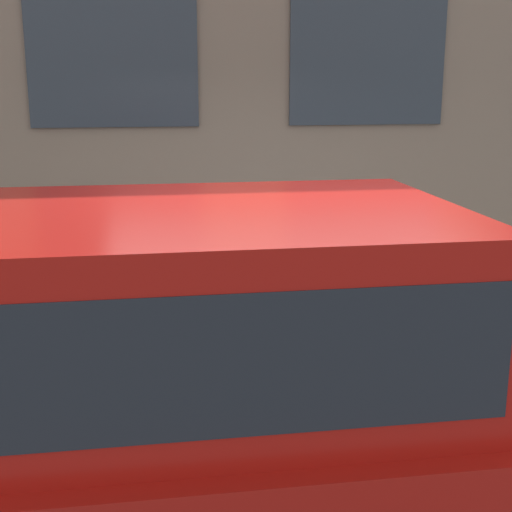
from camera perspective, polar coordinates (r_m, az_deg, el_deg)
ground_plane at (r=4.93m, az=3.95°, el=-15.19°), size 80.00×80.00×0.00m
sidewalk at (r=6.14m, az=1.00°, el=-8.17°), size 2.81×60.00×0.17m
fire_hydrant at (r=5.01m, az=3.44°, el=-7.28°), size 0.30×0.42×0.80m
person at (r=5.33m, az=-3.21°, el=-0.67°), size 0.35×0.23×1.46m
parked_car_red_near at (r=3.38m, az=-3.45°, el=-10.41°), size 1.81×4.62×1.85m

